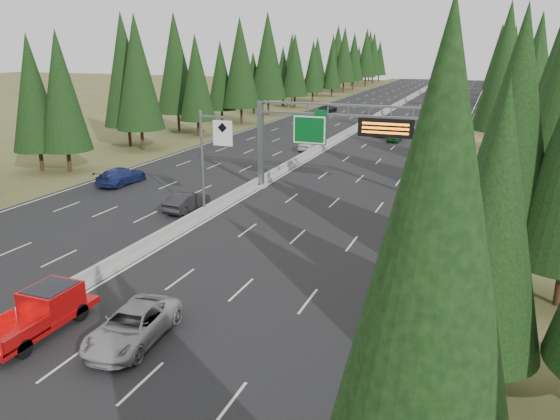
{
  "coord_description": "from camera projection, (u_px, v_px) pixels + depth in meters",
  "views": [
    {
      "loc": [
        19.6,
        -9.46,
        12.55
      ],
      "look_at": [
        8.07,
        20.0,
        2.97
      ],
      "focal_mm": 35.0,
      "sensor_mm": 36.0,
      "label": 1
    }
  ],
  "objects": [
    {
      "name": "car_ahead_far",
      "position": [
        432.0,
        95.0,
        132.21
      ],
      "size": [
        2.0,
        4.8,
        1.63
      ],
      "primitive_type": "imported",
      "rotation": [
        0.0,
        0.0,
        -0.02
      ],
      "color": "black",
      "rests_on": "road"
    },
    {
      "name": "hov_sign_pole",
      "position": [
        209.0,
        158.0,
        39.58
      ],
      "size": [
        2.8,
        0.5,
        8.0
      ],
      "color": "slate",
      "rests_on": "road"
    },
    {
      "name": "car_ahead_green",
      "position": [
        395.0,
        137.0,
        73.42
      ],
      "size": [
        1.67,
        3.9,
        1.31
      ],
      "primitive_type": "imported",
      "rotation": [
        0.0,
        0.0,
        -0.03
      ],
      "color": "#124E1D",
      "rests_on": "road"
    },
    {
      "name": "car_ahead_dkgrey",
      "position": [
        384.0,
        130.0,
        78.37
      ],
      "size": [
        2.59,
        5.54,
        1.56
      ],
      "primitive_type": "imported",
      "rotation": [
        0.0,
        0.0,
        -0.08
      ],
      "color": "black",
      "rests_on": "road"
    },
    {
      "name": "car_onc_white",
      "position": [
        308.0,
        145.0,
        67.36
      ],
      "size": [
        1.65,
        4.09,
        1.39
      ],
      "primitive_type": "imported",
      "rotation": [
        0.0,
        0.0,
        3.14
      ],
      "color": "silver",
      "rests_on": "road"
    },
    {
      "name": "car_onc_blue",
      "position": [
        121.0,
        176.0,
        50.79
      ],
      "size": [
        2.41,
        5.58,
        1.6
      ],
      "primitive_type": "imported",
      "rotation": [
        0.0,
        0.0,
        3.11
      ],
      "color": "navy",
      "rests_on": "road"
    },
    {
      "name": "car_onc_far",
      "position": [
        328.0,
        108.0,
        106.0
      ],
      "size": [
        2.76,
        5.23,
        1.4
      ],
      "primitive_type": "imported",
      "rotation": [
        0.0,
        0.0,
        3.05
      ],
      "color": "black",
      "rests_on": "road"
    },
    {
      "name": "sign_gantry",
      "position": [
        355.0,
        136.0,
        45.35
      ],
      "size": [
        16.75,
        0.98,
        7.8
      ],
      "color": "slate",
      "rests_on": "road"
    },
    {
      "name": "red_pickup",
      "position": [
        45.0,
        308.0,
        24.71
      ],
      "size": [
        2.09,
        5.84,
        1.9
      ],
      "color": "black",
      "rests_on": "road"
    },
    {
      "name": "shoulder_left",
      "position": [
        267.0,
        119.0,
        96.4
      ],
      "size": [
        3.6,
        260.0,
        0.06
      ],
      "primitive_type": "cube",
      "color": "#4B4F25",
      "rests_on": "ground"
    },
    {
      "name": "car_ahead_dkred",
      "position": [
        452.0,
        135.0,
        73.49
      ],
      "size": [
        1.91,
        5.05,
        1.65
      ],
      "primitive_type": "imported",
      "rotation": [
        0.0,
        0.0,
        0.03
      ],
      "color": "#4F0B11",
      "rests_on": "road"
    },
    {
      "name": "median_barrier",
      "position": [
        367.0,
        122.0,
        90.08
      ],
      "size": [
        0.7,
        260.0,
        0.85
      ],
      "color": "gray",
      "rests_on": "road"
    },
    {
      "name": "car_onc_near",
      "position": [
        187.0,
        201.0,
        42.67
      ],
      "size": [
        1.82,
        4.58,
        1.48
      ],
      "primitive_type": "imported",
      "rotation": [
        0.0,
        0.0,
        3.09
      ],
      "color": "black",
      "rests_on": "road"
    },
    {
      "name": "car_ahead_white",
      "position": [
        449.0,
        96.0,
        129.97
      ],
      "size": [
        2.67,
        5.43,
        1.48
      ],
      "primitive_type": "imported",
      "rotation": [
        0.0,
        0.0,
        -0.04
      ],
      "color": "white",
      "rests_on": "road"
    },
    {
      "name": "road",
      "position": [
        367.0,
        124.0,
        90.19
      ],
      "size": [
        32.0,
        260.0,
        0.08
      ],
      "primitive_type": "cube",
      "color": "black",
      "rests_on": "ground"
    },
    {
      "name": "shoulder_right",
      "position": [
        480.0,
        130.0,
        83.99
      ],
      "size": [
        3.6,
        260.0,
        0.06
      ],
      "primitive_type": "cube",
      "color": "olive",
      "rests_on": "ground"
    },
    {
      "name": "tree_row_right",
      "position": [
        520.0,
        70.0,
        76.56
      ],
      "size": [
        12.16,
        242.75,
        18.85
      ],
      "color": "black",
      "rests_on": "ground"
    },
    {
      "name": "silver_minivan",
      "position": [
        132.0,
        326.0,
        23.75
      ],
      "size": [
        2.92,
        5.58,
        1.5
      ],
      "primitive_type": "imported",
      "rotation": [
        0.0,
        0.0,
        0.08
      ],
      "color": "#9D9CA0",
      "rests_on": "road"
    },
    {
      "name": "tree_row_left",
      "position": [
        242.0,
        65.0,
        94.51
      ],
      "size": [
        11.78,
        245.4,
        18.97
      ],
      "color": "black",
      "rests_on": "ground"
    }
  ]
}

